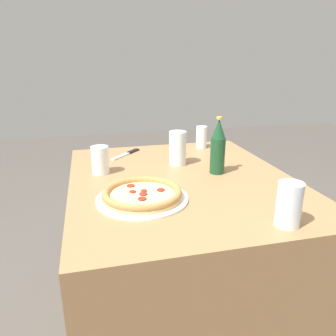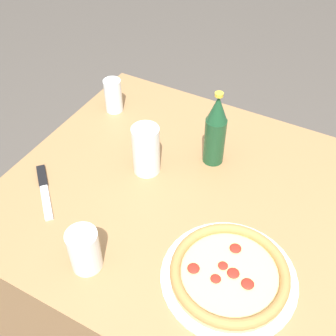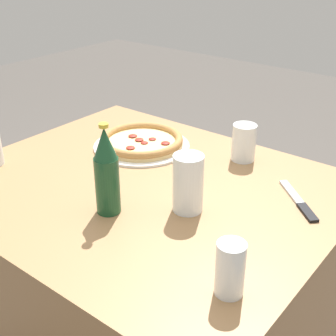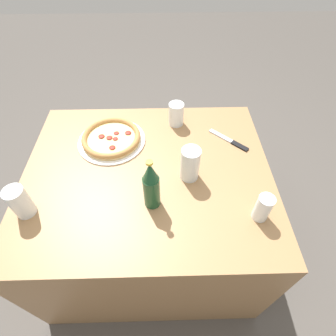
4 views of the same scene
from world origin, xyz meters
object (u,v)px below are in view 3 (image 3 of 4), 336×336
(glass_orange_juice, at_px, (244,144))
(beer_bottle, at_px, (107,172))
(glass_cola, at_px, (230,271))
(pizza_pepperoni, at_px, (142,142))
(knife, at_px, (299,202))
(glass_red_wine, at_px, (188,185))

(glass_orange_juice, distance_m, beer_bottle, 0.51)
(glass_cola, height_order, beer_bottle, beer_bottle)
(pizza_pepperoni, bearing_deg, glass_orange_juice, -158.16)
(beer_bottle, bearing_deg, glass_orange_juice, -103.32)
(glass_cola, xyz_separation_m, glass_orange_juice, (0.30, -0.57, -0.00))
(pizza_pepperoni, height_order, knife, pizza_pepperoni)
(glass_red_wine, xyz_separation_m, beer_bottle, (0.16, 0.14, 0.04))
(pizza_pepperoni, relative_size, glass_cola, 2.73)
(pizza_pepperoni, height_order, glass_orange_juice, glass_orange_juice)
(glass_cola, relative_size, glass_orange_juice, 1.00)
(glass_cola, bearing_deg, glass_orange_juice, -62.39)
(glass_red_wine, bearing_deg, glass_orange_juice, -83.49)
(glass_cola, xyz_separation_m, knife, (0.04, -0.42, -0.05))
(glass_red_wine, bearing_deg, knife, -135.65)
(pizza_pepperoni, distance_m, glass_red_wine, 0.43)
(glass_orange_juice, xyz_separation_m, glass_red_wine, (-0.04, 0.36, 0.02))
(glass_orange_juice, height_order, beer_bottle, beer_bottle)
(glass_orange_juice, bearing_deg, glass_red_wine, 96.51)
(glass_orange_juice, relative_size, knife, 0.68)
(knife, bearing_deg, glass_orange_juice, -29.05)
(glass_cola, distance_m, glass_orange_juice, 0.64)
(knife, bearing_deg, glass_red_wine, 44.35)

